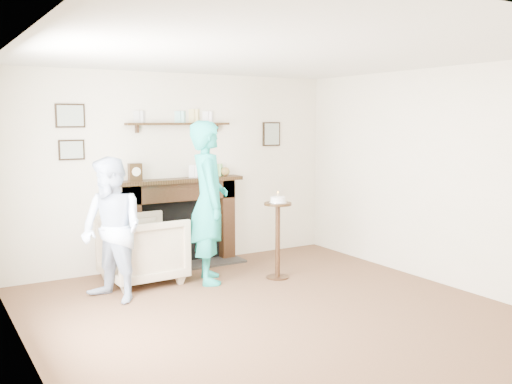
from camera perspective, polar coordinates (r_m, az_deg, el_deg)
ground at (r=5.63m, az=2.70°, el=-12.52°), size 5.00×5.00×0.00m
room_shell at (r=5.89m, az=-0.95°, el=4.53°), size 4.54×5.02×2.52m
armchair at (r=6.96m, az=-11.14°, el=-8.78°), size 0.91×0.88×0.80m
man at (r=6.32m, az=-13.99°, el=-10.51°), size 0.83×0.91×1.53m
woman at (r=6.87m, az=-4.68°, el=-8.86°), size 0.66×0.80×1.89m
pedestal_table at (r=6.84m, az=2.19°, el=-3.32°), size 0.33×0.33×1.06m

